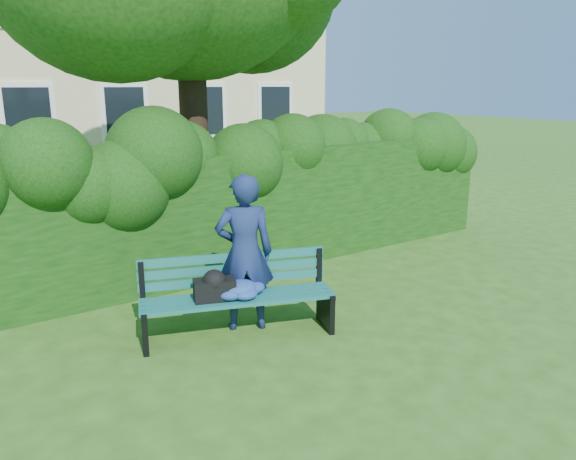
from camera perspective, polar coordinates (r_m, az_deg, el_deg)
ground at (r=6.94m, az=2.85°, el=-8.64°), size 80.00×80.00×0.00m
hedge at (r=8.43m, az=-6.21°, el=1.91°), size 10.00×1.00×1.80m
park_bench at (r=6.26m, az=-5.50°, el=-6.39°), size 2.18×1.24×0.89m
man_reading at (r=6.33m, az=-4.44°, el=-2.33°), size 0.78×0.67×1.80m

